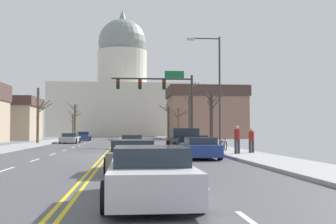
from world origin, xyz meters
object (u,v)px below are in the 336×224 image
Objects in this scene: pedestrian_00 at (237,138)px; pickup_truck_near_01 at (186,142)px; sedan_near_04 at (150,175)px; sedan_near_03 at (133,156)px; pedestrian_01 at (251,139)px; sedan_near_02 at (200,148)px; sedan_oncoming_00 at (70,138)px; bicycle_parked at (224,145)px; signal_gantry at (164,91)px; street_lamp_right at (215,82)px; sedan_near_00 at (131,142)px; sedan_oncoming_01 at (84,136)px.

pickup_truck_near_01 is at bearing 121.31° from pedestrian_00.
sedan_near_04 is 2.67× the size of pedestrian_00.
pedestrian_01 is at bearing 51.96° from sedan_near_03.
pickup_truck_near_01 reaches higher than sedan_near_02.
sedan_oncoming_00 is 2.61× the size of bicycle_parked.
sedan_near_02 is 2.52× the size of bicycle_parked.
pedestrian_00 reaches higher than sedan_near_04.
signal_gantry is at bearing 106.98° from pedestrian_01.
street_lamp_right is 9.04m from sedan_near_02.
sedan_near_00 is at bearing 89.61° from sedan_near_03.
sedan_near_03 is 2.95× the size of pedestrian_01.
sedan_oncoming_01 is (-10.37, 38.30, 0.05)m from sedan_near_02.
sedan_oncoming_01 is (-6.55, 45.30, 0.03)m from sedan_near_03.
street_lamp_right reaches higher than bicycle_parked.
pickup_truck_near_01 is 5.01m from pedestrian_01.
pedestrian_00 is 4.28m from bicycle_parked.
sedan_near_00 is at bearing 90.36° from sedan_near_04.
signal_gantry is 10.07m from street_lamp_right.
pickup_truck_near_01 is 2.75m from bicycle_parked.
street_lamp_right reaches higher than sedan_oncoming_00.
sedan_oncoming_01 reaches higher than sedan_near_00.
sedan_near_03 is (-3.88, -13.07, -0.17)m from pickup_truck_near_01.
pedestrian_01 is (14.18, -35.55, 0.40)m from sedan_oncoming_01.
pedestrian_00 is at bearing -78.16° from signal_gantry.
sedan_near_04 is at bearing -104.52° from sedan_near_02.
street_lamp_right is 1.82× the size of sedan_oncoming_00.
bicycle_parked is (2.80, 6.07, -0.08)m from sedan_near_02.
sedan_oncoming_00 is (-10.74, 26.81, -0.00)m from sedan_near_02.
sedan_near_02 is at bearing -145.20° from pedestrian_00.
pedestrian_01 is at bearing 35.82° from sedan_near_02.
pedestrian_00 is 1.08× the size of pedestrian_01.
pickup_truck_near_01 is at bearing 73.46° from sedan_near_03.
sedan_near_03 is 45.77m from sedan_oncoming_01.
street_lamp_right is at bearing -37.95° from sedan_near_00.
signal_gantry reaches higher than sedan_near_02.
sedan_near_02 is (-2.50, -7.39, -4.57)m from street_lamp_right.
sedan_oncoming_00 is 28.34m from pedestrian_00.
sedan_oncoming_01 is at bearing 112.61° from street_lamp_right.
street_lamp_right is 6.88m from pedestrian_00.
sedan_oncoming_00 is 24.78m from bicycle_parked.
street_lamp_right reaches higher than pickup_truck_near_01.
signal_gantry is 16.06m from pedestrian_00.
sedan_oncoming_00 is 2.94× the size of pedestrian_01.
sedan_oncoming_01 is at bearing 104.37° from sedan_near_00.
sedan_near_03 is (-6.32, -14.40, -4.55)m from street_lamp_right.
signal_gantry is 17.66m from sedan_near_02.
street_lamp_right is 9.09m from sedan_near_00.
sedan_near_04 reaches higher than sedan_near_03.
pedestrian_00 is (6.46, 8.84, 0.50)m from sedan_near_03.
sedan_near_02 is 28.88m from sedan_oncoming_00.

